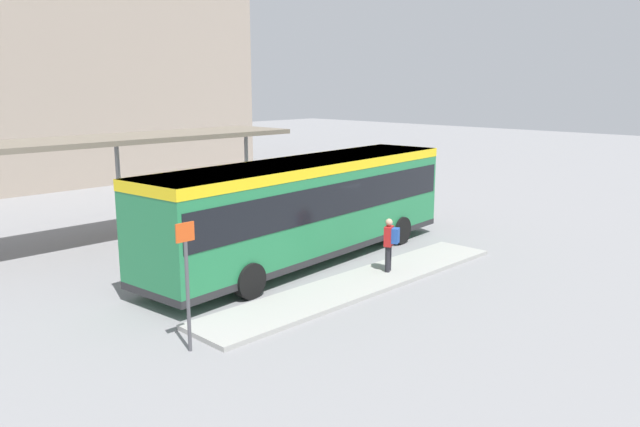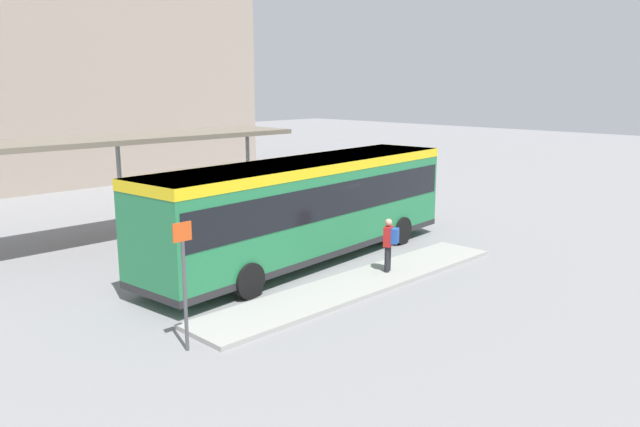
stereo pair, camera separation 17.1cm
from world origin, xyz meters
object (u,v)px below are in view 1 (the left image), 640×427
Objects in this scene: bicycle_orange at (362,196)px; platform_sign at (187,281)px; bicycle_red at (405,201)px; bicycle_blue at (389,200)px; bicycle_green at (375,198)px; pedestrian_waiting at (390,241)px; city_bus at (307,203)px.

platform_sign reaches higher than bicycle_orange.
bicycle_red reaches higher than bicycle_blue.
bicycle_blue is 0.99× the size of bicycle_green.
bicycle_blue is at bearing 3.13° from bicycle_red.
bicycle_orange is at bearing -3.65° from bicycle_red.
pedestrian_waiting is 7.24m from platform_sign.
city_bus reaches higher than platform_sign.
city_bus is 7.67× the size of pedestrian_waiting.
city_bus is at bearing -12.51° from pedestrian_waiting.
bicycle_red is at bearing 21.00° from platform_sign.
platform_sign is at bearing 102.72° from bicycle_red.
city_bus is 4.37× the size of platform_sign.
pedestrian_waiting is 1.04× the size of bicycle_orange.
city_bus is 8.00× the size of bicycle_orange.
bicycle_red is (8.30, 5.64, -0.65)m from pedestrian_waiting.
city_bus is 9.85m from bicycle_green.
bicycle_green is (8.09, 7.23, -0.70)m from pedestrian_waiting.
city_bus is 10.24m from bicycle_orange.
city_bus is 7.91× the size of bicycle_green.
pedestrian_waiting is 10.06m from bicycle_red.
platform_sign is at bearing 68.13° from pedestrian_waiting.
bicycle_blue is at bearing 23.72° from platform_sign.
bicycle_red is at bearing -167.56° from bicycle_green.
bicycle_green is (-0.05, 0.80, 0.00)m from bicycle_blue.
city_bus reaches higher than bicycle_orange.
bicycle_blue is 16.82m from platform_sign.
city_bus is at bearing 25.76° from platform_sign.
pedestrian_waiting is 10.88m from bicycle_green.
bicycle_green is at bearing 26.23° from platform_sign.
bicycle_red is at bearing 6.75° from bicycle_orange.
bicycle_blue is 0.55× the size of platform_sign.
bicycle_blue is at bearing -76.02° from pedestrian_waiting.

